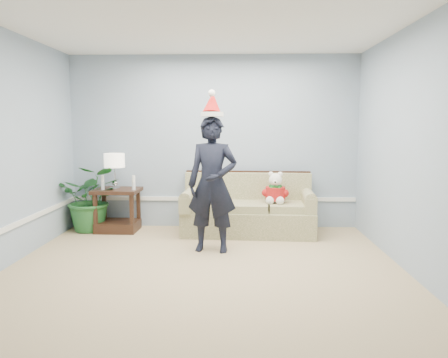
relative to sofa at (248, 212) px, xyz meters
name	(u,v)px	position (x,y,z in m)	size (l,w,h in m)	color
room_shell	(200,151)	(-0.54, -2.09, 1.03)	(4.54, 5.04, 2.74)	tan
wainscot_trim	(119,215)	(-1.71, -0.91, 0.13)	(4.49, 4.99, 0.06)	white
sofa	(248,212)	(0.00, 0.00, 0.00)	(1.98, 0.92, 0.91)	#596530
side_table	(118,215)	(-1.99, 0.05, -0.07)	(0.69, 0.58, 0.65)	#381F14
table_lamp	(114,162)	(-2.01, 0.01, 0.74)	(0.30, 0.30, 0.54)	silver
candle_pair	(118,183)	(-1.94, -0.06, 0.43)	(0.52, 0.06, 0.22)	silver
houseplant	(91,198)	(-2.40, 0.06, 0.18)	(0.91, 0.79, 1.01)	#22612A
man	(212,184)	(-0.48, -0.97, 0.54)	(0.63, 0.41, 1.73)	black
santa_hat	(212,105)	(-0.48, -0.96, 1.54)	(0.32, 0.35, 0.34)	white
teddy_bear	(275,192)	(0.40, -0.10, 0.32)	(0.32, 0.35, 0.47)	white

